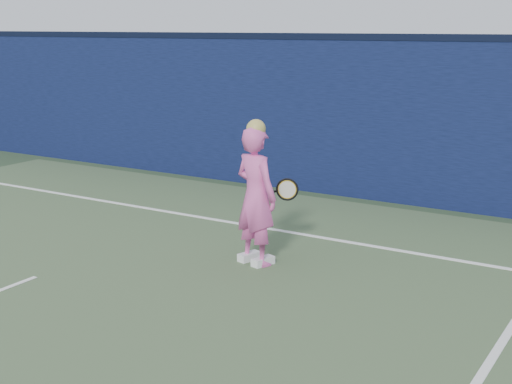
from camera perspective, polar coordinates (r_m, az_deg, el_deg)
The scene contains 4 objects.
backstop_wall at distance 12.25m, azimuth 1.98°, elevation 6.27°, with size 24.00×0.40×2.50m, color black.
wall_cap at distance 12.16m, azimuth 2.03°, elevation 12.36°, with size 24.00×0.42×0.10m, color black.
player at distance 8.18m, azimuth 0.00°, elevation -0.29°, with size 0.68×0.54×1.70m.
racket at distance 8.53m, azimuth 2.35°, elevation 0.18°, with size 0.51×0.15×0.27m.
Camera 1 is at (5.96, -4.09, 2.73)m, focal length 50.00 mm.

